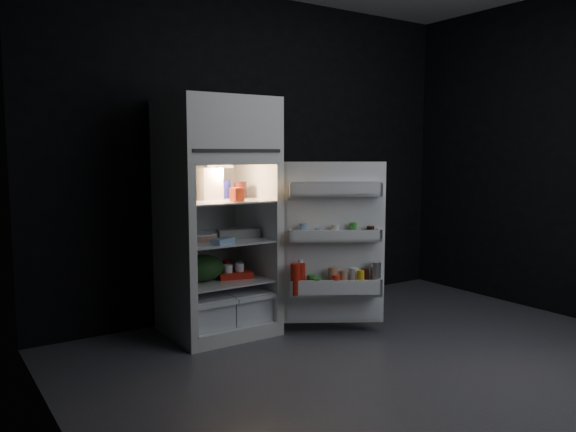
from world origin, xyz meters
TOP-DOWN VIEW (x-y plane):
  - floor at (0.00, 0.00)m, footprint 4.00×3.40m
  - wall_back at (0.00, 1.70)m, footprint 4.00×0.00m
  - wall_left at (-2.00, 0.00)m, footprint 0.00×3.40m
  - refrigerator at (-0.64, 1.32)m, footprint 0.76×0.71m
  - fridge_door at (0.06, 0.75)m, footprint 0.71×0.54m
  - milk_jug at (-0.68, 1.32)m, footprint 0.17×0.17m
  - mayo_jar at (-0.54, 1.38)m, footprint 0.12×0.12m
  - jam_jar at (-0.45, 1.28)m, footprint 0.12×0.12m
  - amber_bottle at (-0.90, 1.36)m, footprint 0.09×0.09m
  - small_carton at (-0.60, 1.06)m, footprint 0.10×0.09m
  - egg_carton at (-0.49, 1.25)m, footprint 0.34×0.19m
  - pie at (-0.77, 1.37)m, footprint 0.32×0.32m
  - flat_package at (-0.71, 1.07)m, footprint 0.20×0.15m
  - wrapped_pkg at (-0.39, 1.43)m, footprint 0.13×0.11m
  - produce_bag at (-0.79, 1.26)m, footprint 0.42×0.39m
  - yogurt_tray at (-0.54, 1.21)m, footprint 0.28×0.19m
  - small_can_red at (-0.48, 1.46)m, footprint 0.09×0.09m
  - small_can_silver at (-0.40, 1.40)m, footprint 0.07×0.07m

SIDE VIEW (x-z plane):
  - floor at x=0.00m, z-range 0.00..0.00m
  - yogurt_tray at x=-0.54m, z-range 0.43..0.48m
  - small_can_red at x=-0.48m, z-range 0.43..0.52m
  - small_can_silver at x=-0.40m, z-range 0.43..0.52m
  - produce_bag at x=-0.79m, z-range 0.43..0.62m
  - fridge_door at x=0.06m, z-range 0.07..1.29m
  - pie at x=-0.77m, z-range 0.73..0.77m
  - flat_package at x=-0.71m, z-range 0.73..0.77m
  - wrapped_pkg at x=-0.39m, z-range 0.73..0.78m
  - egg_carton at x=-0.49m, z-range 0.73..0.80m
  - refrigerator at x=-0.64m, z-range 0.07..1.85m
  - small_carton at x=-0.60m, z-range 1.03..1.13m
  - jam_jar at x=-0.45m, z-range 1.03..1.16m
  - mayo_jar at x=-0.54m, z-range 1.03..1.17m
  - amber_bottle at x=-0.90m, z-range 1.03..1.25m
  - milk_jug at x=-0.68m, z-range 1.03..1.27m
  - wall_back at x=0.00m, z-range 0.00..2.70m
  - wall_left at x=-2.00m, z-range 0.00..2.70m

